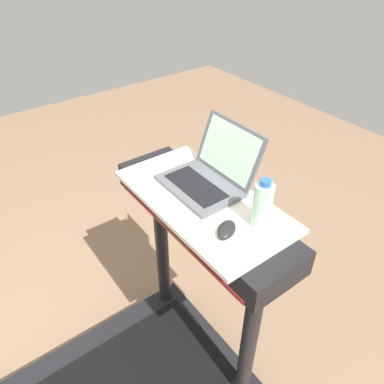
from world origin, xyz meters
name	(u,v)px	position (x,y,z in m)	size (l,w,h in m)	color
desk_board	(202,200)	(0.00, 0.70, 1.12)	(0.75, 0.38, 0.02)	beige
laptop	(209,174)	(-0.06, 0.78, 1.17)	(0.33, 0.31, 0.23)	#515459
computer_mouse	(227,230)	(0.21, 0.64, 1.14)	(0.06, 0.10, 0.03)	black
water_bottle	(263,205)	(0.25, 0.77, 1.22)	(0.07, 0.07, 0.19)	#9EDBB2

